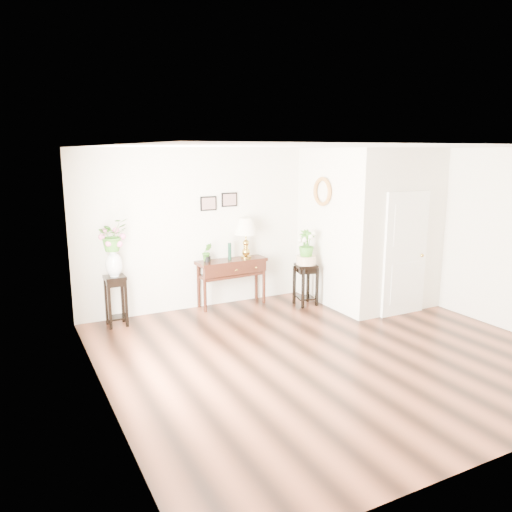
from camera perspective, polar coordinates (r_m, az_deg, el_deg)
floor at (r=7.17m, az=8.14°, el=-10.74°), size 6.00×5.50×0.02m
ceiling at (r=6.62m, az=8.87°, el=12.24°), size 6.00×5.50×0.02m
wall_back at (r=9.10m, az=-1.64°, el=3.40°), size 6.00×0.02×2.80m
wall_left at (r=5.60m, az=-17.36°, el=-2.55°), size 0.02×5.50×2.80m
wall_right at (r=8.83m, az=24.55°, el=2.06°), size 0.02×5.50×2.80m
partition at (r=9.41m, az=12.63°, el=3.40°), size 1.80×1.95×2.80m
door at (r=8.74m, az=16.70°, el=0.21°), size 0.90×0.05×2.10m
art_print_left at (r=8.76m, az=-5.46°, el=5.99°), size 0.30×0.02×0.25m
art_print_right at (r=8.91m, az=-3.06°, el=6.45°), size 0.30×0.02×0.25m
wall_ornament at (r=8.87m, az=7.58°, el=7.31°), size 0.07×0.51×0.51m
console_table at (r=9.01m, az=-2.80°, el=-3.02°), size 1.30×0.49×0.85m
table_lamp at (r=8.97m, az=-1.17°, el=1.98°), size 0.56×0.56×0.74m
green_vase at (r=8.87m, az=-3.03°, el=0.67°), size 0.08×0.08×0.30m
potted_plant at (r=8.70m, az=-5.62°, el=0.34°), size 0.20×0.17×0.32m
plant_stand_a at (r=8.26m, az=-15.70°, el=-4.97°), size 0.32×0.32×0.82m
porcelain_vase at (r=8.11m, az=-15.95°, el=-0.68°), size 0.31×0.31×0.45m
lily_arrangement at (r=8.03m, az=-16.13°, el=2.31°), size 0.58×0.55×0.51m
plant_stand_b at (r=9.07m, az=5.69°, el=-3.28°), size 0.43×0.43×0.76m
ceramic_bowl at (r=8.96m, az=5.75°, el=-0.45°), size 0.44×0.44×0.15m
narcissus at (r=8.91m, az=5.79°, el=1.37°), size 0.32×0.32×0.50m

